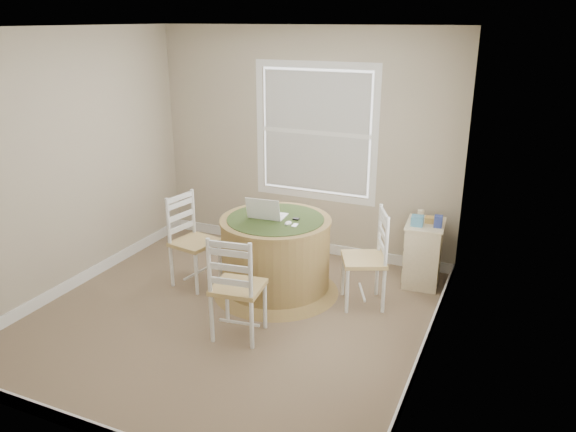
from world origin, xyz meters
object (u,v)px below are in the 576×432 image
at_px(chair_right, 364,259).
at_px(laptop, 267,214).
at_px(round_table, 276,252).
at_px(chair_left, 195,242).
at_px(chair_near, 238,287).
at_px(corner_chest, 423,253).

xyz_separation_m(chair_right, laptop, (-0.98, -0.10, 0.35)).
height_order(round_table, chair_left, chair_left).
bearing_deg(chair_near, chair_right, -136.73).
distance_m(round_table, corner_chest, 1.56).
bearing_deg(chair_near, corner_chest, -133.94).
distance_m(round_table, laptop, 0.41).
xyz_separation_m(round_table, chair_left, (-0.84, -0.18, 0.04)).
distance_m(round_table, chair_right, 0.89).
bearing_deg(laptop, chair_left, 9.00).
xyz_separation_m(chair_left, corner_chest, (2.17, 0.99, -0.14)).
relative_size(round_table, corner_chest, 1.91).
height_order(round_table, chair_right, chair_right).
bearing_deg(chair_right, round_table, -107.96).
bearing_deg(chair_right, laptop, -108.89).
bearing_deg(chair_right, chair_near, -64.22).
relative_size(round_table, laptop, 3.47).
bearing_deg(round_table, corner_chest, 25.73).
bearing_deg(corner_chest, chair_near, -131.65).
bearing_deg(laptop, chair_right, -179.14).
xyz_separation_m(round_table, corner_chest, (1.33, 0.80, -0.09)).
xyz_separation_m(chair_left, chair_right, (1.73, 0.29, 0.00)).
distance_m(laptop, corner_chest, 1.70).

